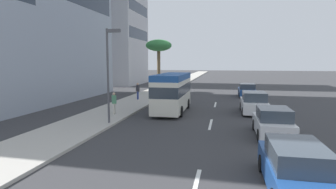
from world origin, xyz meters
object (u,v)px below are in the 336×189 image
(minibus_second, at_px, (172,91))
(car_fourth, at_px, (247,90))
(car_fifth, at_px, (254,103))
(pedestrian_by_tree, at_px, (114,102))
(pedestrian_near_lamp, at_px, (156,86))
(palm_tree, at_px, (159,47))
(car_lead, at_px, (273,123))
(car_third, at_px, (295,169))
(pedestrian_mid_block, at_px, (138,90))
(street_lamp, at_px, (109,64))

(minibus_second, bearing_deg, car_fourth, 150.36)
(car_fifth, relative_size, pedestrian_by_tree, 2.81)
(pedestrian_near_lamp, height_order, pedestrian_by_tree, pedestrian_near_lamp)
(car_fourth, distance_m, palm_tree, 12.86)
(pedestrian_near_lamp, bearing_deg, car_fifth, 110.05)
(car_fourth, bearing_deg, pedestrian_by_tree, 143.31)
(car_fifth, relative_size, pedestrian_near_lamp, 2.60)
(car_lead, distance_m, palm_tree, 24.63)
(car_third, height_order, car_fifth, car_fifth)
(pedestrian_near_lamp, height_order, pedestrian_mid_block, pedestrian_near_lamp)
(pedestrian_mid_block, bearing_deg, car_third, 145.72)
(car_lead, xyz_separation_m, car_third, (-6.97, 0.41, -0.00))
(pedestrian_near_lamp, bearing_deg, palm_tree, -107.93)
(car_third, bearing_deg, pedestrian_near_lamp, 23.45)
(car_lead, height_order, pedestrian_by_tree, pedestrian_by_tree)
(minibus_second, distance_m, pedestrian_by_tree, 4.82)
(car_fifth, distance_m, pedestrian_near_lamp, 14.12)
(minibus_second, height_order, pedestrian_near_lamp, minibus_second)
(car_lead, height_order, pedestrian_near_lamp, pedestrian_near_lamp)
(minibus_second, bearing_deg, pedestrian_by_tree, -57.25)
(minibus_second, bearing_deg, street_lamp, -28.57)
(car_fifth, bearing_deg, car_fourth, -1.27)
(pedestrian_mid_block, bearing_deg, car_fifth, -178.41)
(car_fourth, bearing_deg, minibus_second, 150.36)
(pedestrian_near_lamp, distance_m, street_lamp, 16.24)
(car_fourth, distance_m, pedestrian_by_tree, 18.01)
(car_lead, distance_m, pedestrian_by_tree, 11.54)
(pedestrian_near_lamp, xyz_separation_m, street_lamp, (-15.97, -0.84, 2.80))
(palm_tree, bearing_deg, pedestrian_mid_block, 178.85)
(minibus_second, height_order, pedestrian_mid_block, minibus_second)
(street_lamp, bearing_deg, palm_tree, 4.39)
(palm_tree, bearing_deg, car_fifth, -141.34)
(minibus_second, distance_m, car_fourth, 13.68)
(pedestrian_mid_block, distance_m, street_lamp, 11.88)
(palm_tree, bearing_deg, street_lamp, -175.61)
(palm_tree, distance_m, street_lamp, 20.47)
(car_lead, bearing_deg, street_lamp, 85.05)
(car_lead, height_order, minibus_second, minibus_second)
(car_third, xyz_separation_m, street_lamp, (7.83, 9.48, 3.18))
(pedestrian_near_lamp, bearing_deg, street_lamp, 65.68)
(pedestrian_by_tree, height_order, street_lamp, street_lamp)
(car_fourth, height_order, car_fifth, car_fifth)
(palm_tree, bearing_deg, pedestrian_near_lamp, -170.59)
(car_lead, relative_size, minibus_second, 0.59)
(pedestrian_by_tree, bearing_deg, palm_tree, 59.64)
(minibus_second, bearing_deg, car_fifth, 97.25)
(pedestrian_by_tree, bearing_deg, minibus_second, 0.44)
(pedestrian_mid_block, relative_size, pedestrian_by_tree, 1.06)
(minibus_second, distance_m, palm_tree, 16.02)
(pedestrian_near_lamp, xyz_separation_m, palm_tree, (4.32, 0.72, 4.95))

